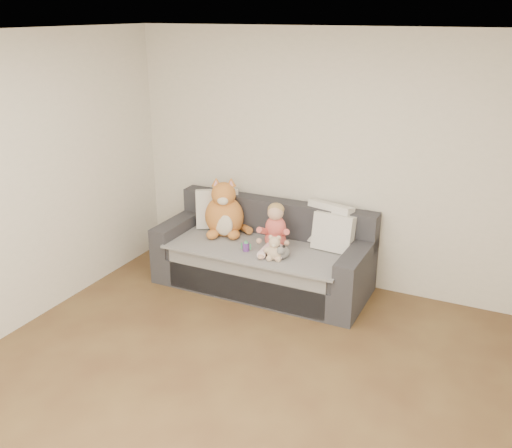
{
  "coord_description": "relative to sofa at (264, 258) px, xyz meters",
  "views": [
    {
      "loc": [
        1.69,
        -2.88,
        2.74
      ],
      "look_at": [
        -0.6,
        1.87,
        0.75
      ],
      "focal_mm": 40.0,
      "sensor_mm": 36.0,
      "label": 1
    }
  ],
  "objects": [
    {
      "name": "cushion_right_front",
      "position": [
        0.69,
        0.14,
        0.35
      ],
      "size": [
        0.43,
        0.22,
        0.39
      ],
      "rotation": [
        0.0,
        0.0,
        -0.09
      ],
      "color": "white",
      "rests_on": "sofa"
    },
    {
      "name": "toddler",
      "position": [
        0.16,
        -0.08,
        0.36
      ],
      "size": [
        0.33,
        0.49,
        0.48
      ],
      "rotation": [
        0.0,
        0.0,
        0.24
      ],
      "color": "#DA5F4D",
      "rests_on": "sofa"
    },
    {
      "name": "sippy_cup",
      "position": [
        -0.08,
        -0.26,
        0.22
      ],
      "size": [
        0.11,
        0.07,
        0.12
      ],
      "rotation": [
        0.0,
        0.0,
        0.16
      ],
      "color": "#65348F",
      "rests_on": "sofa"
    },
    {
      "name": "sofa",
      "position": [
        0.0,
        0.0,
        0.0
      ],
      "size": [
        2.2,
        0.94,
        0.85
      ],
      "color": "#2A2A2F",
      "rests_on": "ground"
    },
    {
      "name": "cushion_right_back",
      "position": [
        0.6,
        0.27,
        0.38
      ],
      "size": [
        0.51,
        0.33,
        0.45
      ],
      "rotation": [
        0.0,
        0.0,
        -0.25
      ],
      "color": "white",
      "rests_on": "sofa"
    },
    {
      "name": "plush_cat",
      "position": [
        -0.49,
        0.05,
        0.4
      ],
      "size": [
        0.52,
        0.52,
        0.65
      ],
      "rotation": [
        0.0,
        0.0,
        0.41
      ],
      "color": "#B24B27",
      "rests_on": "sofa"
    },
    {
      "name": "cushion_left",
      "position": [
        -0.67,
        0.21,
        0.37
      ],
      "size": [
        0.51,
        0.41,
        0.44
      ],
      "rotation": [
        0.0,
        0.0,
        0.52
      ],
      "color": "white",
      "rests_on": "sofa"
    },
    {
      "name": "room_shell",
      "position": [
        0.6,
        -1.64,
        0.99
      ],
      "size": [
        5.0,
        5.0,
        5.0
      ],
      "color": "brown",
      "rests_on": "ground"
    },
    {
      "name": "plush_cow",
      "position": [
        0.32,
        -0.27,
        0.23
      ],
      "size": [
        0.13,
        0.21,
        0.17
      ],
      "rotation": [
        0.0,
        0.0,
        0.17
      ],
      "color": "white",
      "rests_on": "sofa"
    },
    {
      "name": "teddy_bear",
      "position": [
        0.26,
        -0.33,
        0.27
      ],
      "size": [
        0.2,
        0.16,
        0.26
      ],
      "rotation": [
        0.0,
        0.0,
        0.26
      ],
      "color": "#C5B188",
      "rests_on": "sofa"
    }
  ]
}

